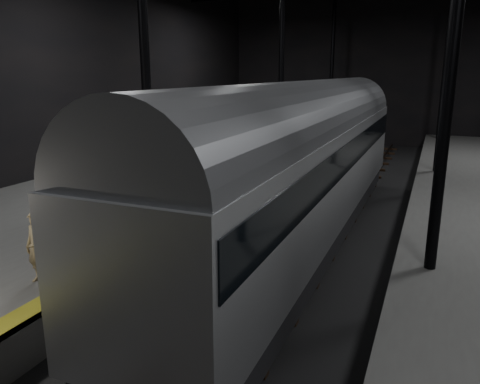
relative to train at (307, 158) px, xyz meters
The scene contains 6 objects.
ground 3.03m from the train, 89.99° to the left, with size 44.00×44.00×0.00m, color black.
platform_left 7.93m from the train, behind, with size 9.00×43.80×1.00m, color #51514E.
tactile_strip 3.88m from the train, 162.11° to the left, with size 0.50×43.80×0.01m, color olive.
track 2.96m from the train, 89.99° to the left, with size 2.40×43.00×0.24m.
train is the anchor object (origin of this frame).
woman 8.18m from the train, 119.60° to the right, with size 0.58×0.38×1.60m, color tan.
Camera 1 is at (3.62, -15.09, 5.44)m, focal length 35.00 mm.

